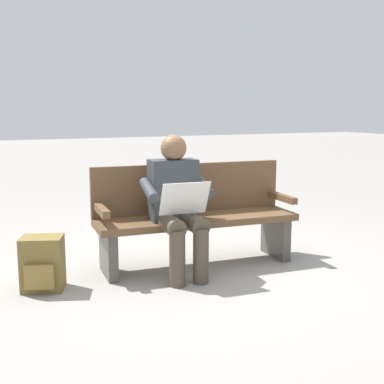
% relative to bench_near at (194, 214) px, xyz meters
% --- Properties ---
extents(ground_plane, '(40.00, 40.00, 0.00)m').
position_rel_bench_near_xyz_m(ground_plane, '(0.01, 0.07, -0.46)').
color(ground_plane, gray).
extents(bench_near, '(1.84, 0.64, 0.90)m').
position_rel_bench_near_xyz_m(bench_near, '(0.00, 0.00, 0.00)').
color(bench_near, brown).
rests_on(bench_near, ground).
extents(person_seated, '(0.60, 0.60, 1.18)m').
position_rel_bench_near_xyz_m(person_seated, '(0.26, 0.21, 0.17)').
color(person_seated, '#33383D').
rests_on(person_seated, ground).
extents(backpack, '(0.38, 0.35, 0.42)m').
position_rel_bench_near_xyz_m(backpack, '(1.36, 0.11, -0.25)').
color(backpack, brown).
rests_on(backpack, ground).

